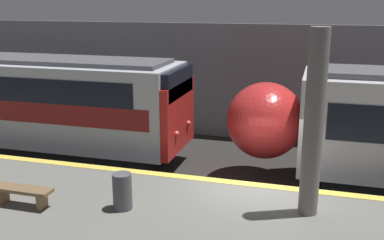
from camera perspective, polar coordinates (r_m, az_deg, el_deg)
name	(u,v)px	position (r m, az deg, el deg)	size (l,w,h in m)	color
ground_plane	(254,218)	(12.45, 7.94, -12.19)	(120.00, 120.00, 0.00)	#282623
station_rear_barrier	(283,84)	(18.44, 11.44, 4.44)	(50.00, 0.15, 4.75)	gray
support_pillar_near	(314,125)	(9.95, 15.19, -0.56)	(0.43, 0.43, 4.12)	slate
platform_bench	(22,192)	(11.24, -20.82, -8.56)	(1.50, 0.40, 0.45)	brown
trash_bin	(122,191)	(10.47, -8.84, -8.94)	(0.44, 0.44, 0.85)	#4C4C51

